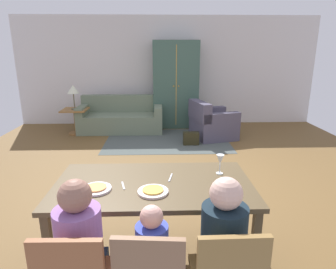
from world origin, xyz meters
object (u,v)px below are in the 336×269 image
Objects in this scene: armoire at (176,85)px; table_lamp at (73,90)px; person_child at (153,268)px; handbag at (191,138)px; side_table at (76,118)px; couch at (121,118)px; wine_glass at (220,160)px; plate_near_man at (96,189)px; armchair at (211,124)px; plate_near_child at (153,192)px; person_man at (83,259)px; dining_table at (153,191)px; person_woman at (221,256)px.

table_lamp is at bearing -164.57° from armoire.
person_child reaches higher than handbag.
couch is at bearing 14.34° from side_table.
table_lamp is (-2.47, 4.12, 0.12)m from wine_glass.
side_table is (-1.39, 4.42, -0.39)m from plate_near_man.
wine_glass is at bearing -99.10° from armchair.
plate_near_child is 0.78× the size of handbag.
plate_near_child is 0.71m from person_man.
armchair is (1.67, 4.53, -0.19)m from person_man.
side_table is 1.07× the size of table_lamp.
person_man is 0.57× the size of couch.
wine_glass is 0.17× the size of person_man.
plate_near_child is at bearing -101.19° from handbag.
dining_table is 1.53× the size of person_man.
armoire is 3.89× the size of table_lamp.
wine_glass reaches higher than dining_table.
armoire reaches higher than person_child.
handbag is at bearing 88.30° from wine_glass.
dining_table is 4.98m from armoire.
plate_near_child reaches higher than handbag.
handbag is (0.24, 4.05, -0.38)m from person_woman.
armchair is at bearing 80.90° from wine_glass.
table_lamp reaches higher than side_table.
person_child is 0.88× the size of armchair.
person_child is at bearing -179.36° from person_woman.
person_child is at bearing -99.88° from handbag.
table_lamp reaches higher than plate_near_child.
person_man is 1.91× the size of side_table.
couch is 1.26m from table_lamp.
handbag is (2.57, -0.90, -0.25)m from side_table.
armoire reaches higher than person_man.
plate_near_child is 0.46× the size of table_lamp.
table_lamp reaches higher than armchair.
armchair is (0.59, 3.71, -0.57)m from wine_glass.
plate_near_man is (-0.47, -0.12, 0.08)m from dining_table.
person_man reaches higher than plate_near_man.
wine_glass is at bearing 53.78° from person_child.
person_child is at bearing -69.41° from table_lamp.
handbag is at bearing 78.81° from plate_near_child.
couch is at bearing 94.63° from plate_near_man.
plate_near_child is 0.72m from wine_glass.
person_woman is 0.53× the size of armoire.
side_table is (-3.06, 0.41, 0.06)m from armchair.
person_man is 4.23m from handbag.
side_table is at bearing 115.17° from person_woman.
wine_glass reaches higher than person_child.
plate_near_child is at bearing -90.00° from dining_table.
dining_table is 1.53× the size of person_woman.
person_child is 5.29m from side_table.
wine_glass is 0.20× the size of person_child.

